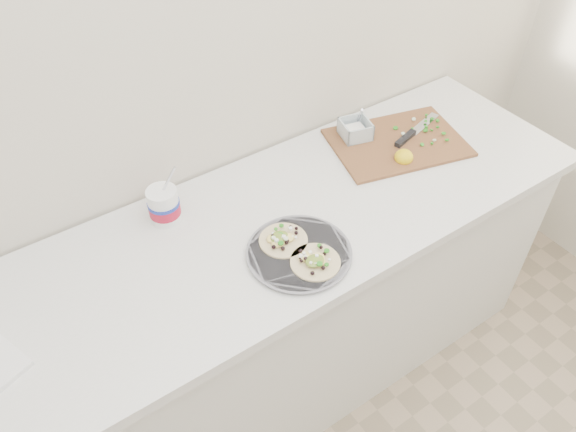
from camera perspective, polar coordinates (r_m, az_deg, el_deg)
counter at (r=2.02m, az=-4.90°, el=-11.20°), size 2.44×0.66×0.90m
taco_plate at (r=1.60m, az=1.13°, el=-3.56°), size 0.31×0.31×0.04m
tub at (r=1.72m, az=-12.45°, el=1.33°), size 0.10×0.10×0.22m
cutboard at (r=2.04m, az=10.76°, el=7.73°), size 0.53×0.43×0.07m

